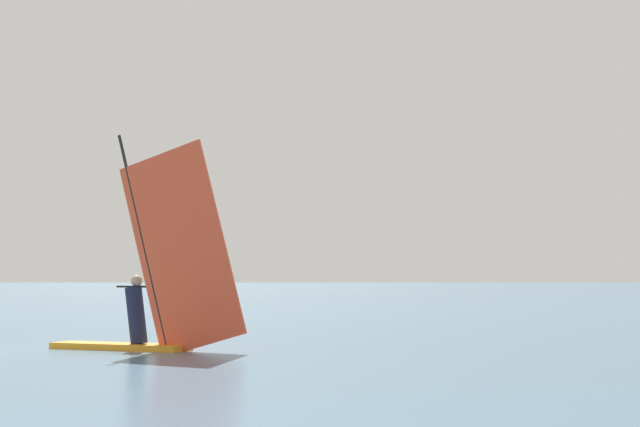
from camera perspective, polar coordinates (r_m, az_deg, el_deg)
name	(u,v)px	position (r m, az deg, el deg)	size (l,w,h in m)	color
windsurfer	(152,292)	(18.19, -10.09, -4.68)	(4.12, 0.89, 4.28)	orange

